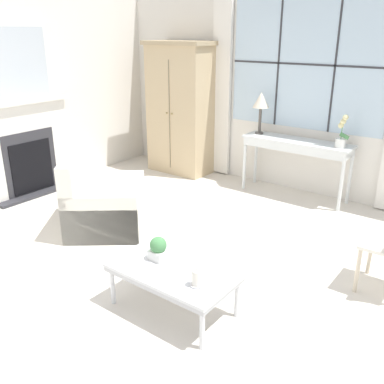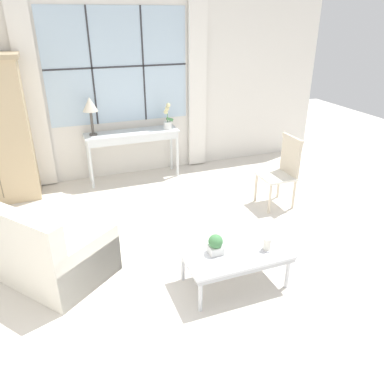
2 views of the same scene
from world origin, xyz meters
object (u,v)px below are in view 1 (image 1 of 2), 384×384
at_px(pillar_candle, 197,279).
at_px(table_lamp, 261,102).
at_px(potted_plant_small, 158,248).
at_px(armoire, 180,109).
at_px(coffee_table, 173,273).
at_px(potted_orchid, 341,135).
at_px(console_table, 297,147).
at_px(armchair_upholstered, 103,205).
at_px(fireplace, 24,141).

bearing_deg(pillar_candle, table_lamp, 111.21).
relative_size(potted_plant_small, pillar_candle, 1.40).
relative_size(armoire, pillar_candle, 14.05).
distance_m(armoire, table_lamp, 1.38).
height_order(coffee_table, potted_plant_small, potted_plant_small).
relative_size(armoire, coffee_table, 1.97).
xyz_separation_m(armoire, potted_orchid, (2.53, 0.01, -0.07)).
distance_m(armoire, console_table, 1.97).
relative_size(table_lamp, armchair_upholstered, 0.47).
height_order(armoire, console_table, armoire).
relative_size(armoire, potted_plant_small, 10.03).
height_order(fireplace, potted_orchid, fireplace).
relative_size(armchair_upholstered, pillar_candle, 8.53).
relative_size(potted_orchid, armchair_upholstered, 0.34).
relative_size(table_lamp, potted_plant_small, 2.88).
height_order(fireplace, armoire, fireplace).
height_order(fireplace, console_table, fireplace).
xyz_separation_m(armchair_upholstered, pillar_candle, (1.94, -0.80, 0.16)).
relative_size(fireplace, coffee_table, 2.20).
bearing_deg(potted_orchid, coffee_table, -94.93).
relative_size(armoire, potted_orchid, 4.87).
distance_m(table_lamp, armchair_upholstered, 2.61).
relative_size(potted_orchid, coffee_table, 0.40).
bearing_deg(armoire, potted_orchid, 0.31).
bearing_deg(potted_orchid, armoire, -179.69).
xyz_separation_m(fireplace, armchair_upholstered, (1.68, -0.15, -0.47)).
relative_size(console_table, coffee_table, 1.44).
xyz_separation_m(table_lamp, pillar_candle, (1.21, -3.12, -0.79)).
height_order(armoire, potted_orchid, armoire).
height_order(console_table, table_lamp, table_lamp).
bearing_deg(coffee_table, fireplace, 165.33).
height_order(potted_orchid, potted_plant_small, potted_orchid).
xyz_separation_m(armoire, console_table, (1.95, 0.05, -0.31)).
xyz_separation_m(fireplace, table_lamp, (2.41, 2.17, 0.48)).
height_order(console_table, armchair_upholstered, armchair_upholstered).
xyz_separation_m(potted_orchid, potted_plant_small, (-0.45, -2.92, -0.46)).
bearing_deg(armoire, fireplace, -116.66).
distance_m(console_table, armchair_upholstered, 2.67).
bearing_deg(armoire, potted_plant_small, -54.43).
bearing_deg(console_table, potted_orchid, -3.75).
xyz_separation_m(console_table, armchair_upholstered, (-1.31, -2.29, -0.42)).
xyz_separation_m(potted_orchid, pillar_candle, (0.04, -3.05, -0.50)).
bearing_deg(table_lamp, potted_plant_small, -76.40).
distance_m(fireplace, console_table, 3.68).
distance_m(potted_orchid, potted_plant_small, 2.99).
distance_m(console_table, coffee_table, 3.05).
distance_m(console_table, potted_plant_small, 2.97).
relative_size(fireplace, table_lamp, 3.88).
relative_size(coffee_table, pillar_candle, 7.12).
xyz_separation_m(console_table, pillar_candle, (0.62, -3.09, -0.25)).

